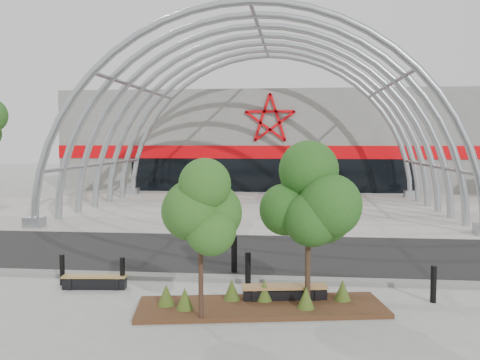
{
  "coord_description": "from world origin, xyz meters",
  "views": [
    {
      "loc": [
        2.05,
        -15.33,
        4.08
      ],
      "look_at": [
        0.0,
        4.0,
        2.6
      ],
      "focal_mm": 40.0,
      "sensor_mm": 36.0,
      "label": 1
    }
  ],
  "objects": [
    {
      "name": "arena_building",
      "position": [
        0.0,
        33.45,
        3.99
      ],
      "size": [
        34.0,
        15.24,
        8.0
      ],
      "color": "slate",
      "rests_on": "ground"
    },
    {
      "name": "vault_canopy",
      "position": [
        0.0,
        15.5,
        0.02
      ],
      "size": [
        20.8,
        15.8,
        20.36
      ],
      "color": "#989EA3",
      "rests_on": "ground"
    },
    {
      "name": "street_tree_1",
      "position": [
        2.34,
        -2.45,
        2.86
      ],
      "size": [
        1.68,
        1.68,
        3.98
      ],
      "color": "#2E2016",
      "rests_on": "ground"
    },
    {
      "name": "forecourt",
      "position": [
        0.0,
        15.5,
        0.02
      ],
      "size": [
        60.0,
        17.0,
        0.04
      ],
      "primitive_type": "cube",
      "color": "#A29C93",
      "rests_on": "ground"
    },
    {
      "name": "bollard_3",
      "position": [
        0.75,
        -1.01,
        0.5
      ],
      "size": [
        0.16,
        0.16,
        1.0
      ],
      "primitive_type": "cylinder",
      "color": "black",
      "rests_on": "ground"
    },
    {
      "name": "kerb",
      "position": [
        0.0,
        -0.25,
        0.06
      ],
      "size": [
        60.0,
        0.5,
        0.12
      ],
      "primitive_type": "cube",
      "color": "slate",
      "rests_on": "ground"
    },
    {
      "name": "planting_bed",
      "position": [
        1.15,
        -2.77,
        0.15
      ],
      "size": [
        6.14,
        2.81,
        0.63
      ],
      "color": "#3C2316",
      "rests_on": "ground"
    },
    {
      "name": "bollard_1",
      "position": [
        -2.67,
        -1.37,
        0.43
      ],
      "size": [
        0.14,
        0.14,
        0.86
      ],
      "primitive_type": "cylinder",
      "color": "black",
      "rests_on": "ground"
    },
    {
      "name": "road",
      "position": [
        0.0,
        3.5,
        0.01
      ],
      "size": [
        140.0,
        7.0,
        0.02
      ],
      "primitive_type": "cube",
      "color": "black",
      "rests_on": "ground"
    },
    {
      "name": "bollard_2",
      "position": [
        0.18,
        0.66,
        0.57
      ],
      "size": [
        0.18,
        0.18,
        1.13
      ],
      "primitive_type": "cylinder",
      "color": "black",
      "rests_on": "ground"
    },
    {
      "name": "ground",
      "position": [
        0.0,
        0.0,
        0.0
      ],
      "size": [
        140.0,
        140.0,
        0.0
      ],
      "primitive_type": "plane",
      "color": "gray",
      "rests_on": "ground"
    },
    {
      "name": "bollard_4",
      "position": [
        5.48,
        -1.78,
        0.46
      ],
      "size": [
        0.15,
        0.15,
        0.93
      ],
      "primitive_type": "cylinder",
      "color": "black",
      "rests_on": "ground"
    },
    {
      "name": "street_tree_0",
      "position": [
        -0.04,
        -3.85,
        2.45
      ],
      "size": [
        1.49,
        1.49,
        3.41
      ],
      "color": "black",
      "rests_on": "ground"
    },
    {
      "name": "bollard_0",
      "position": [
        -4.46,
        -1.21,
        0.43
      ],
      "size": [
        0.14,
        0.14,
        0.87
      ],
      "primitive_type": "cylinder",
      "color": "black",
      "rests_on": "ground"
    },
    {
      "name": "bench_1",
      "position": [
        1.78,
        -2.23,
        0.22
      ],
      "size": [
        2.17,
        0.81,
        0.45
      ],
      "color": "black",
      "rests_on": "ground"
    },
    {
      "name": "bench_0",
      "position": [
        -3.42,
        -1.47,
        0.18
      ],
      "size": [
        1.78,
        0.55,
        0.37
      ],
      "color": "black",
      "rests_on": "ground"
    }
  ]
}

